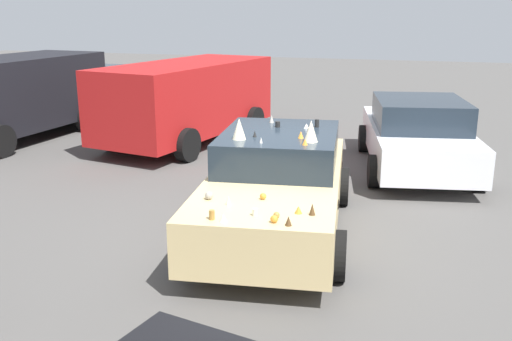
# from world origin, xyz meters

# --- Properties ---
(ground_plane) EXTENTS (60.00, 60.00, 0.00)m
(ground_plane) POSITION_xyz_m (0.00, 0.00, 0.00)
(ground_plane) COLOR #514F4C
(art_car_decorated) EXTENTS (4.70, 2.49, 1.70)m
(art_car_decorated) POSITION_xyz_m (0.08, 0.01, 0.71)
(art_car_decorated) COLOR #D8BC7F
(art_car_decorated) RESTS_ON ground
(parked_van_near_left) EXTENTS (5.30, 2.88, 1.91)m
(parked_van_near_left) POSITION_xyz_m (4.95, 3.58, 1.09)
(parked_van_near_left) COLOR #B21919
(parked_van_near_left) RESTS_ON ground
(parked_van_row_back_far) EXTENTS (5.14, 2.46, 2.00)m
(parked_van_row_back_far) POSITION_xyz_m (3.97, 7.76, 1.13)
(parked_van_row_back_far) COLOR black
(parked_van_row_back_far) RESTS_ON ground
(parked_sedan_behind_right) EXTENTS (4.68, 2.66, 1.44)m
(parked_sedan_behind_right) POSITION_xyz_m (4.10, -1.77, 0.71)
(parked_sedan_behind_right) COLOR white
(parked_sedan_behind_right) RESTS_ON ground
(parked_sedan_behind_left) EXTENTS (4.12, 2.03, 1.39)m
(parked_sedan_behind_left) POSITION_xyz_m (8.01, 8.22, 0.71)
(parked_sedan_behind_left) COLOR #1E602D
(parked_sedan_behind_left) RESTS_ON ground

